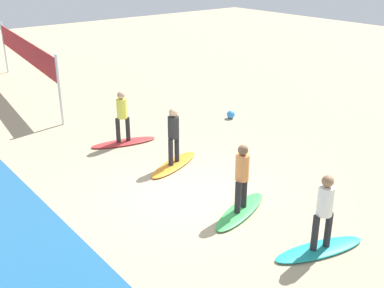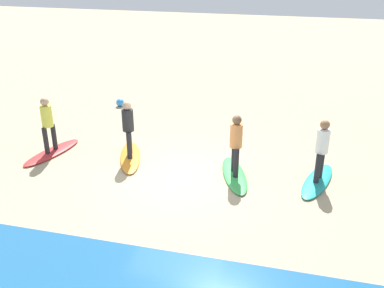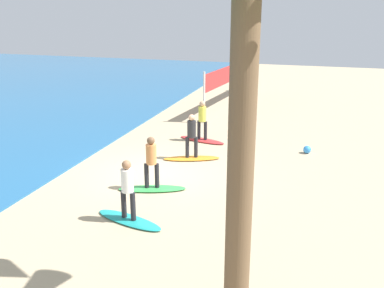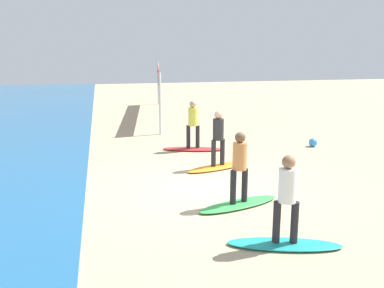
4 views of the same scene
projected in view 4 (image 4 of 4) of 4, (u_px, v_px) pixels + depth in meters
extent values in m
plane|color=tan|center=(205.00, 188.00, 11.18)|extent=(60.00, 60.00, 0.00)
ellipsoid|color=teal|center=(284.00, 244.00, 7.98)|extent=(1.11, 2.17, 0.09)
cylinder|color=#232328|center=(277.00, 222.00, 7.89)|extent=(0.14, 0.14, 0.78)
cylinder|color=#232328|center=(295.00, 222.00, 7.87)|extent=(0.14, 0.14, 0.78)
cylinder|color=white|center=(287.00, 185.00, 7.72)|extent=(0.32, 0.32, 0.62)
sphere|color=#9E704C|center=(289.00, 162.00, 7.62)|extent=(0.24, 0.24, 0.24)
ellipsoid|color=green|center=(238.00, 204.00, 9.96)|extent=(1.20, 2.17, 0.09)
cylinder|color=#232328|center=(233.00, 187.00, 9.78)|extent=(0.14, 0.14, 0.78)
cylinder|color=#232328|center=(245.00, 185.00, 9.94)|extent=(0.14, 0.14, 0.78)
cylinder|color=#E58C4C|center=(240.00, 156.00, 9.70)|extent=(0.32, 0.32, 0.62)
sphere|color=brown|center=(240.00, 137.00, 9.61)|extent=(0.24, 0.24, 0.24)
ellipsoid|color=orange|center=(218.00, 167.00, 12.96)|extent=(1.26, 2.16, 0.09)
cylinder|color=#232328|center=(214.00, 153.00, 12.77)|extent=(0.14, 0.14, 0.78)
cylinder|color=#232328|center=(222.00, 152.00, 12.94)|extent=(0.14, 0.14, 0.78)
cylinder|color=#262628|center=(218.00, 129.00, 12.70)|extent=(0.32, 0.32, 0.62)
sphere|color=tan|center=(219.00, 115.00, 12.60)|extent=(0.24, 0.24, 0.24)
ellipsoid|color=red|center=(193.00, 149.00, 15.14)|extent=(1.08, 2.17, 0.09)
cylinder|color=#232328|center=(188.00, 137.00, 15.05)|extent=(0.14, 0.14, 0.78)
cylinder|color=#232328|center=(198.00, 137.00, 15.04)|extent=(0.14, 0.14, 0.78)
cylinder|color=#E0E04C|center=(193.00, 117.00, 14.89)|extent=(0.32, 0.32, 0.62)
sphere|color=tan|center=(193.00, 104.00, 14.79)|extent=(0.24, 0.24, 0.24)
cylinder|color=silver|center=(160.00, 104.00, 17.50)|extent=(0.10, 0.10, 2.50)
cylinder|color=silver|center=(158.00, 84.00, 26.23)|extent=(0.10, 0.10, 2.50)
cube|color=red|center=(159.00, 79.00, 21.72)|extent=(8.94, 1.12, 0.90)
sphere|color=#338CE5|center=(313.00, 142.00, 15.65)|extent=(0.30, 0.30, 0.30)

